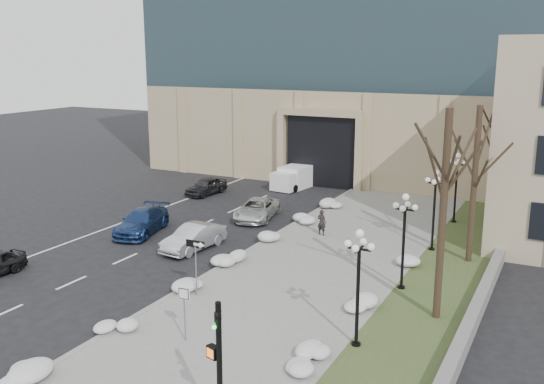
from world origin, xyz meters
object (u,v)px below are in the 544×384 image
(traffic_signal, at_px, (219,372))
(one_way_sign, at_px, (198,251))
(car_d, at_px, (257,209))
(car_c, at_px, (142,222))
(lamppost_d, at_px, (457,178))
(lamppost_c, at_px, (435,199))
(car_b, at_px, (194,238))
(keep_sign, at_px, (184,302))
(pedestrian, at_px, (322,222))
(car_e, at_px, (206,186))
(box_truck, at_px, (298,176))
(lamppost_a, at_px, (358,272))
(lamppost_b, at_px, (404,229))

(traffic_signal, bearing_deg, one_way_sign, 145.29)
(car_d, relative_size, one_way_sign, 1.76)
(car_c, bearing_deg, lamppost_d, 18.91)
(traffic_signal, distance_m, lamppost_c, 20.31)
(car_d, distance_m, lamppost_c, 12.55)
(car_b, height_order, keep_sign, keep_sign)
(pedestrian, bearing_deg, car_e, -20.75)
(car_d, distance_m, lamppost_d, 13.41)
(lamppost_d, bearing_deg, keep_sign, -105.31)
(car_c, relative_size, traffic_signal, 1.18)
(car_b, height_order, box_truck, box_truck)
(car_d, distance_m, car_e, 8.42)
(car_b, bearing_deg, box_truck, 100.81)
(pedestrian, xyz_separation_m, lamppost_a, (6.72, -12.75, 2.15))
(car_e, relative_size, box_truck, 0.67)
(car_b, distance_m, one_way_sign, 7.33)
(box_truck, xyz_separation_m, lamppost_b, (13.97, -18.61, 2.19))
(lamppost_b, bearing_deg, car_e, 146.84)
(car_c, distance_m, lamppost_b, 17.33)
(one_way_sign, relative_size, lamppost_a, 0.58)
(one_way_sign, relative_size, lamppost_d, 0.58)
(box_truck, xyz_separation_m, lamppost_d, (13.97, -5.61, 2.19))
(traffic_signal, relative_size, lamppost_a, 0.91)
(one_way_sign, height_order, traffic_signal, traffic_signal)
(car_b, relative_size, keep_sign, 1.90)
(car_b, xyz_separation_m, lamppost_c, (12.31, 5.94, 2.35))
(car_e, height_order, lamppost_b, lamppost_b)
(lamppost_a, bearing_deg, lamppost_b, 90.00)
(car_c, relative_size, lamppost_b, 1.08)
(car_b, xyz_separation_m, box_truck, (-1.66, 18.05, 0.16))
(car_b, distance_m, car_d, 7.49)
(box_truck, distance_m, lamppost_d, 15.21)
(traffic_signal, distance_m, lamppost_a, 7.47)
(one_way_sign, height_order, lamppost_a, lamppost_a)
(car_e, distance_m, box_truck, 8.02)
(car_d, height_order, lamppost_c, lamppost_c)
(car_c, relative_size, car_e, 1.28)
(box_truck, bearing_deg, car_c, -94.04)
(lamppost_b, bearing_deg, traffic_signal, -97.04)
(pedestrian, bearing_deg, car_b, 51.55)
(pedestrian, height_order, lamppost_a, lamppost_a)
(keep_sign, distance_m, traffic_signal, 6.31)
(lamppost_a, height_order, lamppost_c, same)
(pedestrian, xyz_separation_m, traffic_signal, (5.02, -19.97, 1.23))
(car_e, height_order, lamppost_a, lamppost_a)
(car_c, bearing_deg, car_e, 87.35)
(car_e, relative_size, one_way_sign, 1.44)
(one_way_sign, bearing_deg, box_truck, 104.37)
(car_b, relative_size, car_c, 0.86)
(car_d, relative_size, lamppost_d, 1.02)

